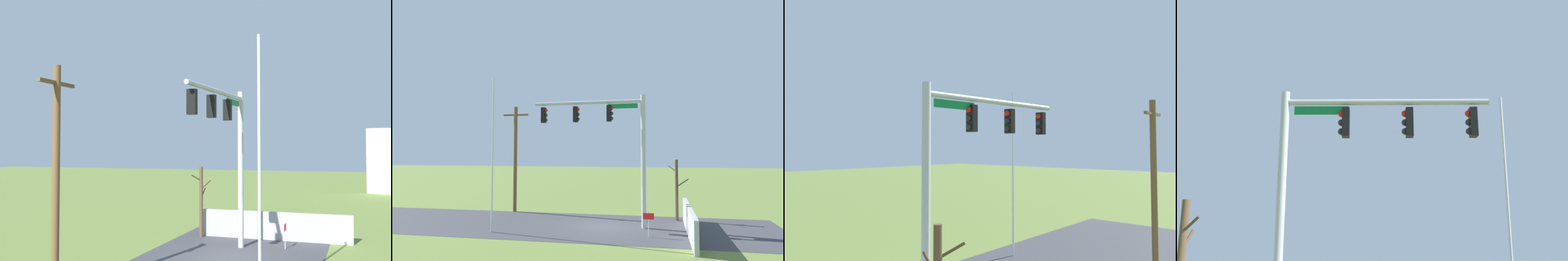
% 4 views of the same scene
% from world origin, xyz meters
% --- Properties ---
extents(signal_mast, '(6.83, 0.66, 7.68)m').
position_xyz_m(signal_mast, '(0.41, 0.18, 5.42)').
color(signal_mast, '#B2B5BA').
rests_on(signal_mast, ground_plane).
extents(flagpole, '(0.10, 0.10, 8.50)m').
position_xyz_m(flagpole, '(-5.81, -2.54, 4.25)').
color(flagpole, silver).
rests_on(flagpole, ground_plane).
extents(utility_pole, '(1.90, 0.26, 7.67)m').
position_xyz_m(utility_pole, '(-7.22, 4.01, 4.00)').
color(utility_pole, brown).
rests_on(utility_pole, ground_plane).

